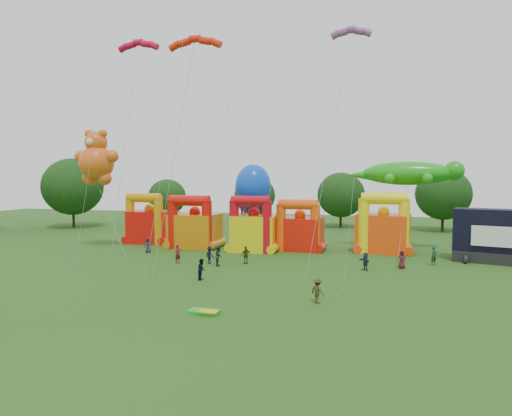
% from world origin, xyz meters
% --- Properties ---
extents(ground, '(160.00, 160.00, 0.00)m').
position_xyz_m(ground, '(0.00, 0.00, 0.00)').
color(ground, '#2A5317').
rests_on(ground, ground).
extents(tree_ring, '(122.74, 124.83, 12.07)m').
position_xyz_m(tree_ring, '(-1.17, 0.61, 6.26)').
color(tree_ring, '#352314').
rests_on(tree_ring, ground).
extents(bouncy_castle_0, '(5.83, 4.94, 6.73)m').
position_xyz_m(bouncy_castle_0, '(-15.59, 29.62, 2.55)').
color(bouncy_castle_0, red).
rests_on(bouncy_castle_0, ground).
extents(bouncy_castle_1, '(6.03, 4.96, 6.63)m').
position_xyz_m(bouncy_castle_1, '(-8.17, 27.38, 2.50)').
color(bouncy_castle_1, orange).
rests_on(bouncy_castle_1, ground).
extents(bouncy_castle_2, '(5.43, 4.51, 6.69)m').
position_xyz_m(bouncy_castle_2, '(-0.21, 26.41, 2.54)').
color(bouncy_castle_2, yellow).
rests_on(bouncy_castle_2, ground).
extents(bouncy_castle_3, '(5.56, 4.61, 6.22)m').
position_xyz_m(bouncy_castle_3, '(5.01, 28.63, 2.36)').
color(bouncy_castle_3, red).
rests_on(bouncy_castle_3, ground).
extents(bouncy_castle_4, '(6.45, 5.54, 7.05)m').
position_xyz_m(bouncy_castle_4, '(14.76, 29.60, 2.66)').
color(bouncy_castle_4, '#FA440D').
rests_on(bouncy_castle_4, ground).
extents(stage_trailer, '(9.42, 5.54, 5.58)m').
position_xyz_m(stage_trailer, '(26.38, 26.01, 2.69)').
color(stage_trailer, black).
rests_on(stage_trailer, ground).
extents(teddy_bear_kite, '(9.05, 6.10, 14.74)m').
position_xyz_m(teddy_bear_kite, '(-17.30, 22.25, 6.47)').
color(teddy_bear_kite, '#DF5A18').
rests_on(teddy_bear_kite, ground).
extents(gecko_kite, '(13.93, 10.28, 10.86)m').
position_xyz_m(gecko_kite, '(17.22, 30.60, 7.05)').
color(gecko_kite, '#209F16').
rests_on(gecko_kite, ground).
extents(octopus_kite, '(4.40, 5.68, 10.50)m').
position_xyz_m(octopus_kite, '(-0.52, 27.94, 6.23)').
color(octopus_kite, blue).
rests_on(octopus_kite, ground).
extents(parafoil_kites, '(26.26, 10.49, 24.38)m').
position_xyz_m(parafoil_kites, '(3.18, 16.72, 11.73)').
color(parafoil_kites, red).
rests_on(parafoil_kites, ground).
extents(diamond_kites, '(29.79, 11.81, 32.37)m').
position_xyz_m(diamond_kites, '(-1.41, 13.95, 14.70)').
color(diamond_kites, red).
rests_on(diamond_kites, ground).
extents(folded_kite_bundle, '(2.01, 1.12, 0.31)m').
position_xyz_m(folded_kite_bundle, '(3.22, 1.67, 0.14)').
color(folded_kite_bundle, green).
rests_on(folded_kite_bundle, ground).
extents(spectator_0, '(0.88, 0.61, 1.72)m').
position_xyz_m(spectator_0, '(-11.85, 22.30, 0.86)').
color(spectator_0, '#202236').
rests_on(spectator_0, ground).
extents(spectator_1, '(0.71, 0.84, 1.96)m').
position_xyz_m(spectator_1, '(-5.74, 17.20, 0.98)').
color(spectator_1, maroon).
rests_on(spectator_1, ground).
extents(spectator_2, '(0.96, 1.11, 1.96)m').
position_xyz_m(spectator_2, '(-1.20, 17.01, 0.98)').
color(spectator_2, '#173A24').
rests_on(spectator_2, ground).
extents(spectator_3, '(1.35, 1.15, 1.81)m').
position_xyz_m(spectator_3, '(-2.41, 17.70, 0.90)').
color(spectator_3, black).
rests_on(spectator_3, ground).
extents(spectator_4, '(1.11, 1.01, 1.82)m').
position_xyz_m(spectator_4, '(1.14, 18.62, 0.91)').
color(spectator_4, '#41341A').
rests_on(spectator_4, ground).
extents(spectator_5, '(1.33, 1.60, 1.72)m').
position_xyz_m(spectator_5, '(12.98, 18.45, 0.86)').
color(spectator_5, '#2A2945').
rests_on(spectator_5, ground).
extents(spectator_6, '(0.95, 0.69, 1.78)m').
position_xyz_m(spectator_6, '(16.40, 20.21, 0.89)').
color(spectator_6, '#4C1520').
rests_on(spectator_6, ground).
extents(spectator_7, '(0.83, 0.81, 1.92)m').
position_xyz_m(spectator_7, '(19.61, 22.82, 0.96)').
color(spectator_7, '#173B24').
rests_on(spectator_7, ground).
extents(spectator_8, '(0.77, 0.95, 1.84)m').
position_xyz_m(spectator_8, '(-0.58, 10.81, 0.92)').
color(spectator_8, black).
rests_on(spectator_8, ground).
extents(spectator_9, '(1.32, 1.21, 1.78)m').
position_xyz_m(spectator_9, '(10.00, 6.08, 0.89)').
color(spectator_9, '#393617').
rests_on(spectator_9, ground).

